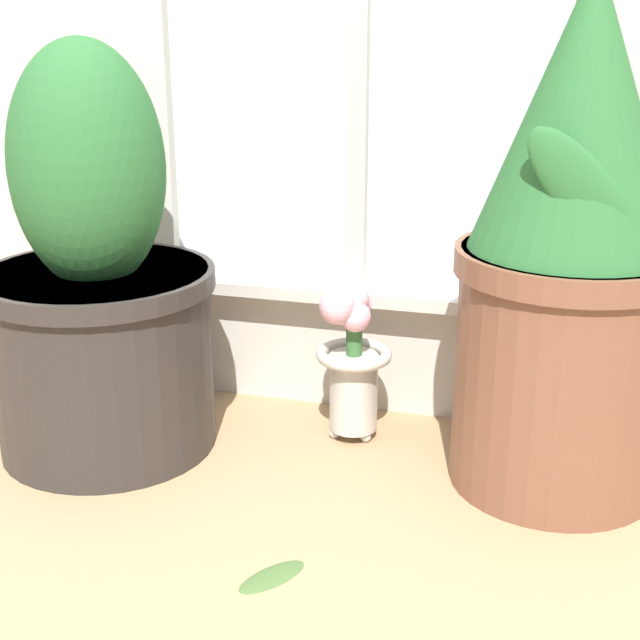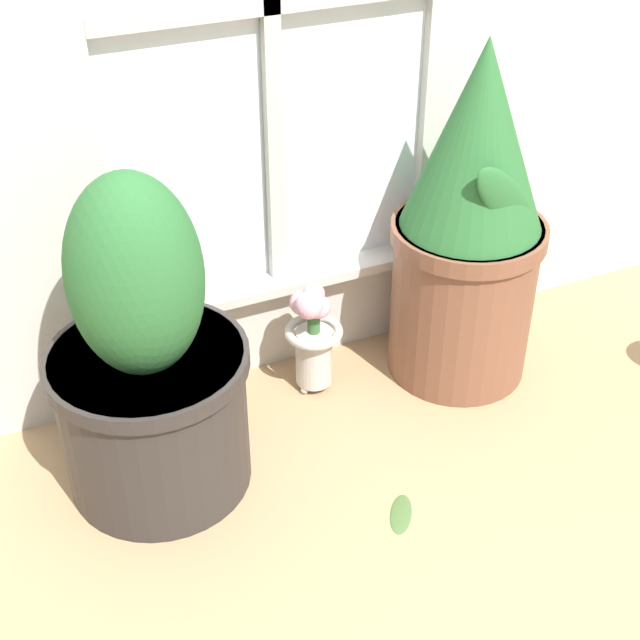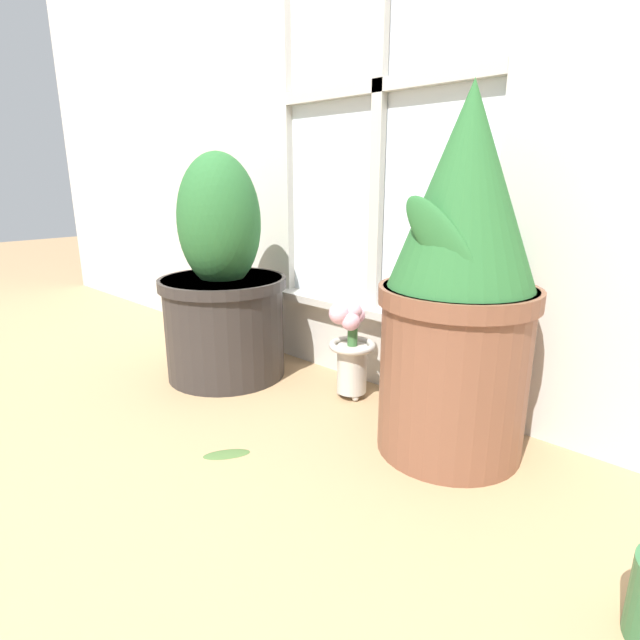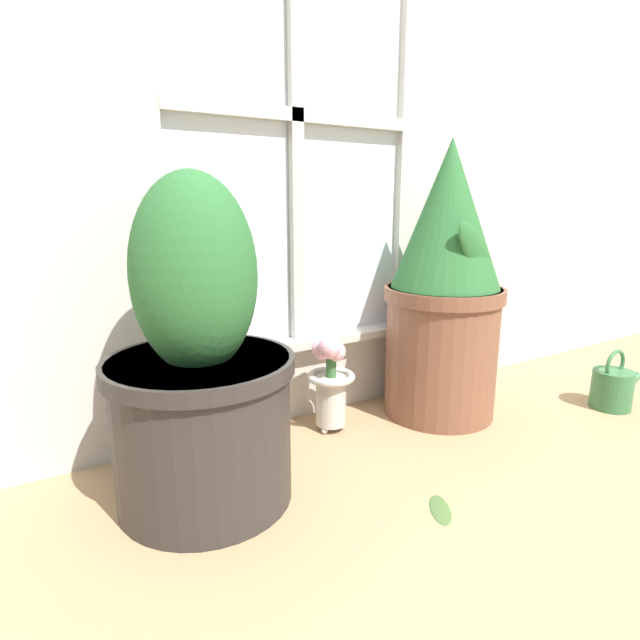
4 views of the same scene
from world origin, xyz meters
The scene contains 5 objects.
ground_plane centered at (0.00, 0.00, 0.00)m, with size 10.00×10.00×0.00m, color tan.
potted_plant_left centered at (-0.39, 0.34, 0.29)m, with size 0.40×0.40×0.71m.
potted_plant_right centered at (0.39, 0.42, 0.40)m, with size 0.36×0.36×0.82m.
flower_vase centered at (0.03, 0.48, 0.16)m, with size 0.14×0.14×0.29m.
fallen_leaf centered at (0.03, 0.04, 0.00)m, with size 0.10×0.12×0.01m.
Camera 3 is at (0.90, -0.57, 0.63)m, focal length 28.00 mm.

